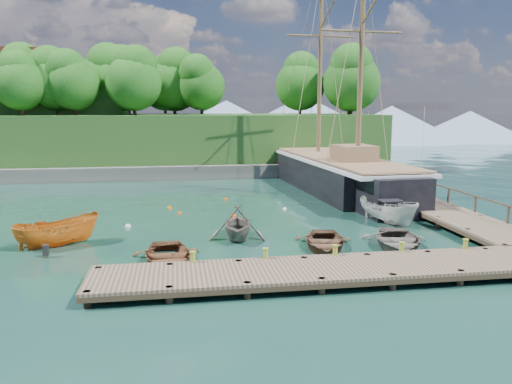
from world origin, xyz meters
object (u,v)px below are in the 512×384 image
cabin_boat_white (388,223)px  schooner (336,176)px  rowboat_3 (397,247)px  rowboat_2 (324,248)px  motorboat_orange (58,246)px  rowboat_1 (237,239)px  rowboat_0 (168,263)px

cabin_boat_white → schooner: bearing=66.2°
rowboat_3 → schooner: bearing=99.3°
cabin_boat_white → rowboat_2: bearing=-160.8°
motorboat_orange → rowboat_2: bearing=-126.6°
motorboat_orange → rowboat_1: bearing=-116.4°
rowboat_1 → rowboat_0: bearing=-128.2°
rowboat_0 → rowboat_1: size_ratio=1.22×
rowboat_0 → motorboat_orange: 6.57m
rowboat_3 → motorboat_orange: 16.78m
rowboat_2 → cabin_boat_white: bearing=54.4°
rowboat_2 → rowboat_3: rowboat_3 is taller
rowboat_0 → rowboat_3: bearing=0.6°
rowboat_1 → cabin_boat_white: bearing=18.4°
rowboat_0 → schooner: 22.08m
rowboat_2 → motorboat_orange: bearing=-176.4°
rowboat_0 → rowboat_2: size_ratio=1.06×
rowboat_1 → rowboat_2: 4.66m
rowboat_1 → motorboat_orange: size_ratio=0.86×
rowboat_3 → cabin_boat_white: cabin_boat_white is taller
rowboat_0 → rowboat_3: size_ratio=0.96×
rowboat_2 → schooner: bearing=84.5°
rowboat_3 → motorboat_orange: (-16.51, 2.96, 0.00)m
rowboat_0 → rowboat_3: 11.13m
rowboat_0 → rowboat_2: rowboat_0 is taller
rowboat_1 → rowboat_3: rowboat_1 is taller
rowboat_0 → cabin_boat_white: (12.79, 5.69, 0.00)m
rowboat_3 → rowboat_0: bearing=-158.9°
rowboat_2 → cabin_boat_white: size_ratio=0.93×
cabin_boat_white → schooner: 11.89m
rowboat_0 → motorboat_orange: (-5.41, 3.74, 0.00)m
schooner → rowboat_0: bearing=-130.9°
schooner → motorboat_orange: bearing=-147.3°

